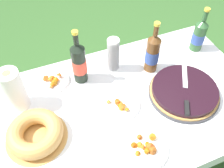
% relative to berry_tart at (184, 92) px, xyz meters
% --- Properties ---
extents(ground_plane, '(16.00, 16.00, 0.00)m').
position_rel_berry_tart_xyz_m(ground_plane, '(-0.30, 0.07, -0.71)').
color(ground_plane, '#335B28').
extents(garden_table, '(1.47, 0.90, 0.68)m').
position_rel_berry_tart_xyz_m(garden_table, '(-0.30, 0.07, -0.10)').
color(garden_table, brown).
rests_on(garden_table, ground_plane).
extents(tablecloth, '(1.48, 0.91, 0.10)m').
position_rel_berry_tart_xyz_m(tablecloth, '(-0.30, 0.07, -0.04)').
color(tablecloth, white).
rests_on(tablecloth, garden_table).
extents(berry_tart, '(0.40, 0.40, 0.06)m').
position_rel_berry_tart_xyz_m(berry_tart, '(0.00, 0.00, 0.00)').
color(berry_tart, '#38383D').
rests_on(berry_tart, tablecloth).
extents(serving_knife, '(0.21, 0.33, 0.01)m').
position_rel_berry_tart_xyz_m(serving_knife, '(-0.01, -0.03, 0.04)').
color(serving_knife, silver).
rests_on(serving_knife, berry_tart).
extents(bundt_cake, '(0.30, 0.30, 0.09)m').
position_rel_berry_tart_xyz_m(bundt_cake, '(-0.82, 0.04, 0.01)').
color(bundt_cake, tan).
rests_on(bundt_cake, tablecloth).
extents(cup_stack, '(0.07, 0.07, 0.23)m').
position_rel_berry_tart_xyz_m(cup_stack, '(-0.29, 0.34, 0.09)').
color(cup_stack, white).
rests_on(cup_stack, tablecloth).
extents(cider_bottle_green, '(0.08, 0.08, 0.30)m').
position_rel_berry_tart_xyz_m(cider_bottle_green, '(0.29, 0.31, 0.08)').
color(cider_bottle_green, '#2D562D').
rests_on(cider_bottle_green, tablecloth).
extents(cider_bottle_amber, '(0.08, 0.08, 0.34)m').
position_rel_berry_tart_xyz_m(cider_bottle_amber, '(-0.08, 0.26, 0.10)').
color(cider_bottle_amber, brown).
rests_on(cider_bottle_amber, tablecloth).
extents(juice_bottle_red, '(0.08, 0.08, 0.35)m').
position_rel_berry_tart_xyz_m(juice_bottle_red, '(-0.50, 0.33, 0.11)').
color(juice_bottle_red, black).
rests_on(juice_bottle_red, tablecloth).
extents(snack_plate_near, '(0.23, 0.23, 0.06)m').
position_rel_berry_tart_xyz_m(snack_plate_near, '(-0.35, -0.22, -0.02)').
color(snack_plate_near, white).
rests_on(snack_plate_near, tablecloth).
extents(snack_plate_left, '(0.20, 0.20, 0.06)m').
position_rel_berry_tart_xyz_m(snack_plate_left, '(-0.66, 0.37, -0.01)').
color(snack_plate_left, white).
rests_on(snack_plate_left, tablecloth).
extents(snack_plate_right, '(0.23, 0.23, 0.06)m').
position_rel_berry_tart_xyz_m(snack_plate_right, '(-0.36, 0.06, -0.02)').
color(snack_plate_right, white).
rests_on(snack_plate_right, tablecloth).
extents(paper_towel_roll, '(0.11, 0.11, 0.25)m').
position_rel_berry_tart_xyz_m(paper_towel_roll, '(-0.87, 0.28, 0.10)').
color(paper_towel_roll, white).
rests_on(paper_towel_roll, tablecloth).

